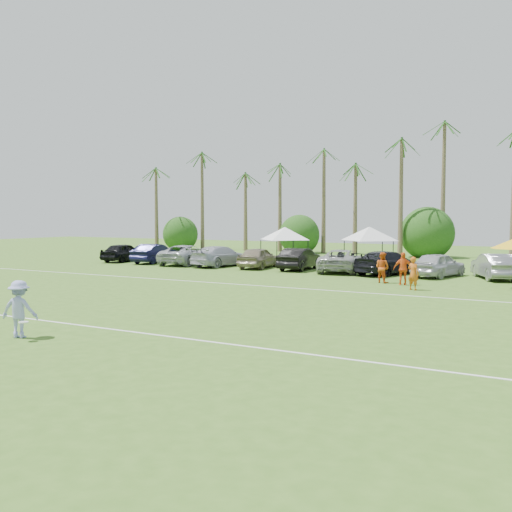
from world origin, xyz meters
The scene contains 28 objects.
field_lines centered at (0.00, 8.00, 0.01)m, with size 80.00×12.10×0.01m.
palm_tree_0 centered at (-22.00, 38.00, 7.48)m, with size 2.40×2.40×8.90m.
palm_tree_1 centered at (-17.00, 38.00, 8.35)m, with size 2.40×2.40×9.90m.
palm_tree_2 centered at (-12.00, 38.00, 9.21)m, with size 2.40×2.40×10.90m.
palm_tree_3 centered at (-8.00, 38.00, 10.06)m, with size 2.40×2.40×11.90m.
palm_tree_4 centered at (-4.00, 38.00, 7.48)m, with size 2.40×2.40×8.90m.
palm_tree_5 centered at (0.00, 38.00, 8.35)m, with size 2.40×2.40×9.90m.
palm_tree_6 centered at (4.00, 38.00, 9.21)m, with size 2.40×2.40×10.90m.
palm_tree_7 centered at (8.00, 38.00, 10.06)m, with size 2.40×2.40×11.90m.
bush_tree_0 centered at (-19.00, 39.00, 1.80)m, with size 4.00×4.00×4.00m.
bush_tree_1 centered at (-6.00, 39.00, 1.80)m, with size 4.00×4.00×4.00m.
bush_tree_2 centered at (6.00, 39.00, 1.80)m, with size 4.00×4.00×4.00m.
sideline_player_a centered at (10.19, 16.12, 0.80)m, with size 0.58×0.38×1.60m, color #CD5D16.
sideline_player_b centered at (8.04, 18.30, 0.82)m, with size 0.79×0.62×1.63m, color #D25417.
sideline_player_c centered at (9.27, 17.87, 0.84)m, with size 0.99×0.41×1.68m, color orange.
canopy_tent_left centered at (-1.34, 25.76, 2.74)m, with size 3.96×3.96×3.21m.
canopy_tent_right centered at (4.68, 26.58, 2.81)m, with size 4.05×4.05×3.28m.
frisbee_player centered at (2.77, -0.19, 0.84)m, with size 1.26×0.97×1.67m.
parked_car_0 centered at (-13.73, 22.60, 0.72)m, with size 1.69×4.20×1.43m, color black.
parked_car_1 centered at (-10.76, 22.67, 0.72)m, with size 1.51×4.34×1.43m, color black.
parked_car_2 centered at (-7.79, 22.67, 0.72)m, with size 2.37×5.15×1.43m, color #ACAEB4.
parked_car_3 centered at (-4.81, 22.64, 0.72)m, with size 2.01×4.93×1.43m, color #B3B3BF.
parked_car_4 centered at (-1.84, 22.74, 0.72)m, with size 1.69×4.20×1.43m, color gray.
parked_car_5 centered at (1.13, 22.93, 0.72)m, with size 1.51×4.34×1.43m, color black.
parked_car_6 centered at (4.10, 22.86, 0.72)m, with size 2.37×5.15×1.43m, color #A1A1A1.
parked_car_7 centered at (7.07, 22.69, 0.72)m, with size 2.01×4.93×1.43m, color black.
parked_car_8 centered at (10.05, 22.77, 0.72)m, with size 1.69×4.20×1.43m, color #B4B4BA.
parked_car_9 centered at (13.02, 23.17, 0.72)m, with size 1.51×4.34×1.43m, color gray.
Camera 1 is at (16.69, -11.20, 3.52)m, focal length 40.00 mm.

